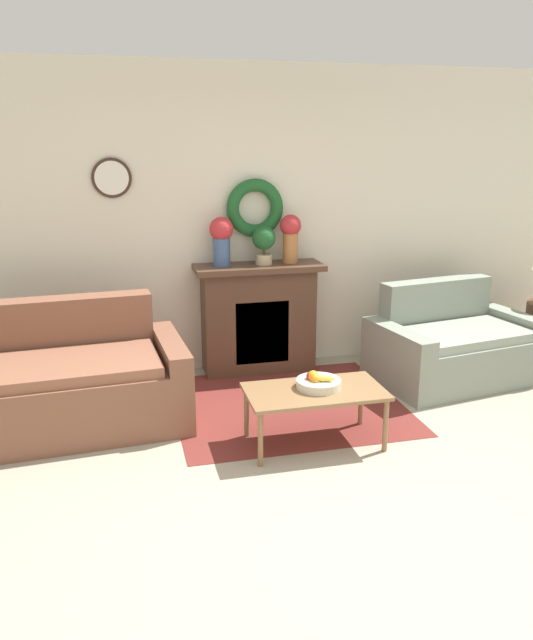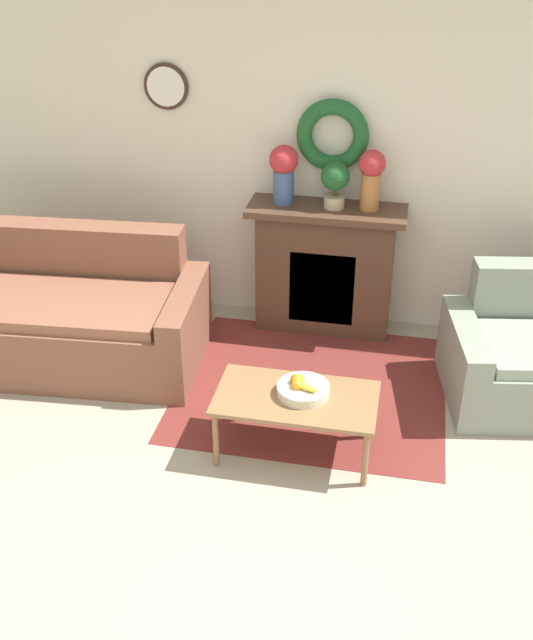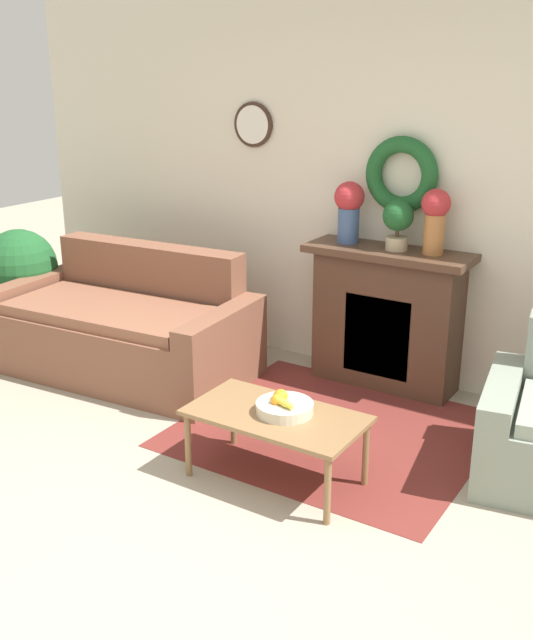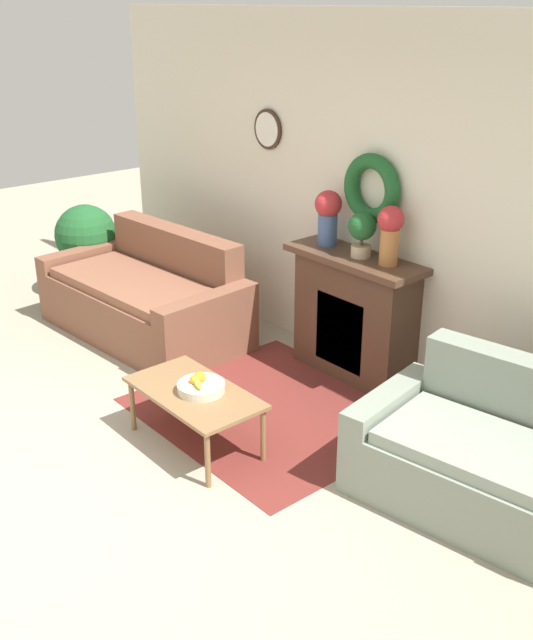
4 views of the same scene
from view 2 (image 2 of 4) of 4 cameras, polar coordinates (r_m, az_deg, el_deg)
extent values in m
plane|color=#9E937F|center=(3.88, -0.41, -19.97)|extent=(16.00, 16.00, 0.00)
cube|color=maroon|center=(5.17, 3.46, -5.09)|extent=(1.80, 1.62, 0.01)
cube|color=beige|center=(5.53, 5.70, 12.80)|extent=(6.80, 0.06, 2.70)
cylinder|color=#382319|center=(5.65, -7.66, 17.23)|extent=(0.33, 0.02, 0.33)
cylinder|color=white|center=(5.64, -7.70, 17.20)|extent=(0.28, 0.01, 0.28)
torus|color=#1E5628|center=(5.41, 5.05, 13.82)|extent=(0.51, 0.11, 0.51)
cube|color=#4C3323|center=(5.67, 4.46, 3.74)|extent=(1.00, 0.34, 0.94)
cube|color=black|center=(5.56, 4.22, 2.40)|extent=(0.48, 0.02, 0.57)
cube|color=orange|center=(5.59, 4.18, 1.72)|extent=(0.38, 0.01, 0.31)
cube|color=#4C3323|center=(5.44, 4.62, 8.28)|extent=(1.14, 0.41, 0.05)
cube|color=brown|center=(5.45, -15.29, -1.36)|extent=(1.62, 0.88, 0.46)
cube|color=brown|center=(5.75, -13.87, 2.98)|extent=(1.58, 0.33, 0.89)
cube|color=brown|center=(5.25, -6.14, -0.76)|extent=(0.24, 0.99, 0.60)
cube|color=brown|center=(5.32, -15.67, 1.14)|extent=(1.55, 0.81, 0.08)
cube|color=gray|center=(5.09, 14.69, -3.12)|extent=(0.31, 0.88, 0.54)
cube|color=olive|center=(4.39, 2.28, -5.98)|extent=(0.95, 0.52, 0.03)
cylinder|color=olive|center=(4.42, -3.89, -9.07)|extent=(0.04, 0.04, 0.38)
cylinder|color=olive|center=(4.31, 7.54, -10.46)|extent=(0.04, 0.04, 0.38)
cylinder|color=olive|center=(4.75, -2.53, -5.83)|extent=(0.04, 0.04, 0.38)
cylinder|color=olive|center=(4.65, 8.00, -7.02)|extent=(0.04, 0.04, 0.38)
cylinder|color=beige|center=(4.39, 2.81, -5.35)|extent=(0.31, 0.31, 0.06)
sphere|color=#B2231E|center=(4.38, 2.27, -4.58)|extent=(0.07, 0.07, 0.07)
sphere|color=orange|center=(4.34, 2.36, -4.98)|extent=(0.07, 0.07, 0.07)
sphere|color=orange|center=(4.37, 2.41, -4.62)|extent=(0.08, 0.08, 0.08)
ellipsoid|color=yellow|center=(4.32, 2.95, -5.10)|extent=(0.17, 0.10, 0.04)
cylinder|color=#3D5684|center=(5.46, 1.30, 10.11)|extent=(0.15, 0.15, 0.24)
sphere|color=#B72D33|center=(5.40, 1.33, 12.11)|extent=(0.21, 0.21, 0.21)
cylinder|color=#AD6B38|center=(5.39, 7.89, 9.68)|extent=(0.14, 0.14, 0.26)
sphere|color=#B72D33|center=(5.33, 8.05, 11.72)|extent=(0.19, 0.19, 0.19)
cylinder|color=tan|center=(5.42, 5.18, 8.97)|extent=(0.15, 0.15, 0.09)
cylinder|color=#4C3823|center=(5.40, 5.22, 9.69)|extent=(0.02, 0.02, 0.06)
sphere|color=#1E5628|center=(5.36, 5.27, 10.86)|extent=(0.21, 0.21, 0.21)
camera|label=1|loc=(2.04, -72.92, -21.56)|focal=35.00mm
camera|label=3|loc=(1.63, 69.92, -21.68)|focal=42.00mm
camera|label=4|loc=(3.23, 80.57, 0.84)|focal=42.00mm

